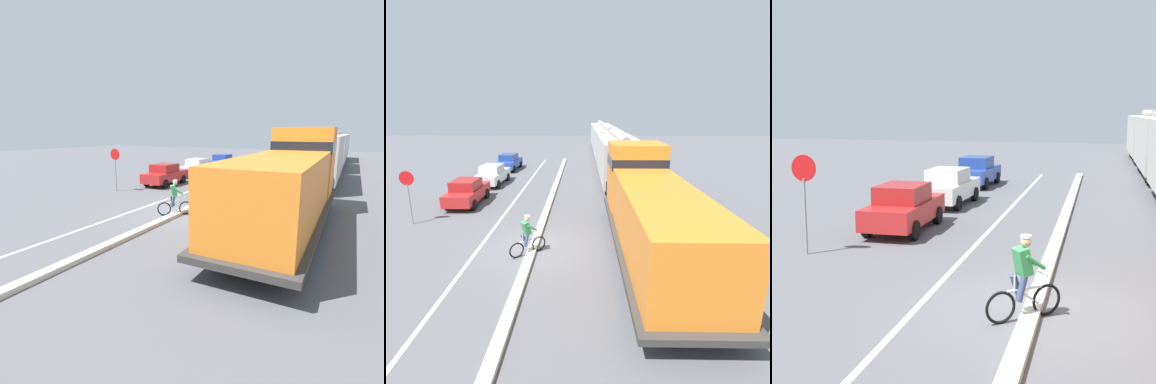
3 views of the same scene
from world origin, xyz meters
TOP-DOWN VIEW (x-y plane):
  - ground_plane at (0.00, 0.00)m, footprint 120.00×120.00m
  - median_curb at (0.00, 6.00)m, footprint 0.36×36.00m
  - lane_stripe at (-2.40, 6.00)m, footprint 0.14×36.00m
  - locomotive at (5.01, 0.39)m, footprint 3.10×11.61m
  - hopper_car_lead at (5.01, 12.55)m, footprint 2.90×10.60m
  - hopper_car_middle at (5.01, 24.15)m, footprint 2.90×10.60m
  - hopper_car_trailing at (5.01, 35.75)m, footprint 2.90×10.60m
  - parked_car_red at (-5.27, 6.46)m, footprint 1.86×4.21m
  - parked_car_white at (-5.17, 11.74)m, footprint 1.98×4.27m
  - parked_car_blue at (-5.31, 17.93)m, footprint 1.98×4.27m
  - cyclist at (-0.14, -0.52)m, footprint 1.37×1.12m
  - stop_sign at (-6.90, 2.83)m, footprint 0.76×0.08m

SIDE VIEW (x-z plane):
  - ground_plane at x=0.00m, z-range 0.00..0.00m
  - lane_stripe at x=-2.40m, z-range 0.00..0.01m
  - median_curb at x=0.00m, z-range 0.00..0.16m
  - parked_car_red at x=-5.27m, z-range 0.01..1.63m
  - parked_car_white at x=-5.17m, z-range 0.01..1.63m
  - parked_car_blue at x=-5.31m, z-range 0.01..1.63m
  - cyclist at x=-0.14m, z-range -0.04..1.67m
  - locomotive at x=5.01m, z-range -0.30..3.90m
  - stop_sign at x=-6.90m, z-range 0.58..3.46m
  - hopper_car_lead at x=5.01m, z-range -0.01..4.17m
  - hopper_car_middle at x=5.01m, z-range -0.01..4.17m
  - hopper_car_trailing at x=5.01m, z-range -0.01..4.17m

